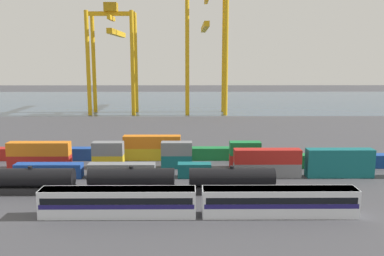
% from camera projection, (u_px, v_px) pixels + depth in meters
% --- Properties ---
extents(ground_plane, '(420.00, 420.00, 0.00)m').
position_uv_depth(ground_plane, '(192.00, 136.00, 115.30)').
color(ground_plane, '#424247').
extents(harbour_water, '(400.00, 110.00, 0.01)m').
position_uv_depth(harbour_water, '(190.00, 101.00, 207.57)').
color(harbour_water, '#384C60').
rests_on(harbour_water, ground_plane).
extents(passenger_train, '(43.41, 3.14, 3.90)m').
position_uv_depth(passenger_train, '(199.00, 201.00, 56.84)').
color(passenger_train, silver).
rests_on(passenger_train, ground_plane).
extents(freight_tank_row, '(45.96, 2.97, 4.43)m').
position_uv_depth(freight_tank_row, '(132.00, 180.00, 66.50)').
color(freight_tank_row, '#232326').
rests_on(freight_tank_row, ground_plane).
extents(shipping_container_0, '(12.10, 2.44, 2.60)m').
position_uv_depth(shipping_container_0, '(49.00, 170.00, 75.19)').
color(shipping_container_0, '#1C4299').
rests_on(shipping_container_0, ground_plane).
extents(shipping_container_1, '(12.10, 2.44, 2.60)m').
position_uv_depth(shipping_container_1, '(122.00, 170.00, 75.31)').
color(shipping_container_1, slate).
rests_on(shipping_container_1, ground_plane).
extents(shipping_container_2, '(6.04, 2.44, 2.60)m').
position_uv_depth(shipping_container_2, '(194.00, 170.00, 75.42)').
color(shipping_container_2, '#146066').
rests_on(shipping_container_2, ground_plane).
extents(shipping_container_3, '(12.10, 2.44, 2.60)m').
position_uv_depth(shipping_container_3, '(267.00, 170.00, 75.53)').
color(shipping_container_3, slate).
rests_on(shipping_container_3, ground_plane).
extents(shipping_container_4, '(12.10, 2.44, 2.60)m').
position_uv_depth(shipping_container_4, '(267.00, 156.00, 75.09)').
color(shipping_container_4, '#AD211C').
rests_on(shipping_container_4, shipping_container_3).
extents(shipping_container_5, '(12.10, 2.44, 2.60)m').
position_uv_depth(shipping_container_5, '(339.00, 170.00, 75.64)').
color(shipping_container_5, '#146066').
rests_on(shipping_container_5, ground_plane).
extents(shipping_container_6, '(12.10, 2.44, 2.60)m').
position_uv_depth(shipping_container_6, '(340.00, 156.00, 75.20)').
color(shipping_container_6, '#146066').
rests_on(shipping_container_6, shipping_container_5).
extents(shipping_container_9, '(12.10, 2.44, 2.60)m').
position_uv_depth(shipping_container_9, '(40.00, 161.00, 81.68)').
color(shipping_container_9, '#AD211C').
rests_on(shipping_container_9, ground_plane).
extents(shipping_container_10, '(12.10, 2.44, 2.60)m').
position_uv_depth(shipping_container_10, '(39.00, 149.00, 81.24)').
color(shipping_container_10, orange).
rests_on(shipping_container_10, shipping_container_9).
extents(shipping_container_11, '(6.04, 2.44, 2.60)m').
position_uv_depth(shipping_container_11, '(108.00, 161.00, 81.79)').
color(shipping_container_11, gold).
rests_on(shipping_container_11, ground_plane).
extents(shipping_container_12, '(6.04, 2.44, 2.60)m').
position_uv_depth(shipping_container_12, '(108.00, 148.00, 81.35)').
color(shipping_container_12, slate).
rests_on(shipping_container_12, shipping_container_11).
extents(shipping_container_13, '(6.04, 2.44, 2.60)m').
position_uv_depth(shipping_container_13, '(177.00, 161.00, 81.90)').
color(shipping_container_13, '#146066').
rests_on(shipping_container_13, ground_plane).
extents(shipping_container_14, '(6.04, 2.44, 2.60)m').
position_uv_depth(shipping_container_14, '(177.00, 148.00, 81.46)').
color(shipping_container_14, slate).
rests_on(shipping_container_14, shipping_container_13).
extents(shipping_container_15, '(6.04, 2.44, 2.60)m').
position_uv_depth(shipping_container_15, '(245.00, 161.00, 82.02)').
color(shipping_container_15, '#AD211C').
rests_on(shipping_container_15, ground_plane).
extents(shipping_container_16, '(6.04, 2.44, 2.60)m').
position_uv_depth(shipping_container_16, '(245.00, 148.00, 81.58)').
color(shipping_container_16, '#197538').
rests_on(shipping_container_16, shipping_container_15).
extents(shipping_container_17, '(12.10, 2.44, 2.60)m').
position_uv_depth(shipping_container_17, '(313.00, 161.00, 82.13)').
color(shipping_container_17, '#197538').
rests_on(shipping_container_17, ground_plane).
extents(shipping_container_18, '(6.04, 2.44, 2.60)m').
position_uv_depth(shipping_container_18, '(381.00, 161.00, 82.25)').
color(shipping_container_18, '#1C4299').
rests_on(shipping_container_18, ground_plane).
extents(shipping_container_19, '(12.10, 2.44, 2.60)m').
position_uv_depth(shipping_container_19, '(25.00, 154.00, 88.14)').
color(shipping_container_19, '#AD211C').
rests_on(shipping_container_19, ground_plane).
extents(shipping_container_20, '(12.10, 2.44, 2.60)m').
position_uv_depth(shipping_container_20, '(88.00, 154.00, 88.26)').
color(shipping_container_20, '#1C4299').
rests_on(shipping_container_20, ground_plane).
extents(shipping_container_21, '(12.10, 2.44, 2.60)m').
position_uv_depth(shipping_container_21, '(152.00, 154.00, 88.37)').
color(shipping_container_21, gold).
rests_on(shipping_container_21, ground_plane).
extents(shipping_container_22, '(12.10, 2.44, 2.60)m').
position_uv_depth(shipping_container_22, '(152.00, 142.00, 87.93)').
color(shipping_container_22, orange).
rests_on(shipping_container_22, shipping_container_21).
extents(shipping_container_23, '(12.10, 2.44, 2.60)m').
position_uv_depth(shipping_container_23, '(216.00, 153.00, 88.49)').
color(shipping_container_23, '#197538').
rests_on(shipping_container_23, ground_plane).
extents(gantry_crane_west, '(18.05, 34.21, 41.64)m').
position_uv_depth(gantry_crane_west, '(113.00, 46.00, 159.37)').
color(gantry_crane_west, gold).
rests_on(gantry_crane_west, ground_plane).
extents(gantry_crane_central, '(15.95, 38.89, 48.16)m').
position_uv_depth(gantry_crane_central, '(206.00, 38.00, 159.59)').
color(gantry_crane_central, gold).
rests_on(gantry_crane_central, ground_plane).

